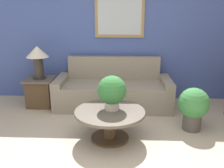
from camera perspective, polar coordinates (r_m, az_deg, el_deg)
The scene contains 7 objects.
wall_back at distance 5.17m, azimuth 1.44°, elevation 10.86°, with size 7.74×0.09×2.60m.
couch_main at distance 4.89m, azimuth 0.28°, elevation -1.60°, with size 2.21×0.91×0.93m.
coffee_table at distance 3.64m, azimuth -0.50°, elevation -7.88°, with size 1.01×1.01×0.44m.
side_table at distance 5.10m, azimuth -16.00°, elevation -1.69°, with size 0.55×0.55×0.55m.
table_lamp at distance 4.93m, azimuth -16.65°, elevation 6.07°, with size 0.42×0.42×0.63m.
potted_plant_on_table at distance 3.55m, azimuth -0.02°, elevation -1.67°, with size 0.42×0.42×0.50m.
potted_plant_floor at distance 4.09m, azimuth 18.09°, elevation -4.84°, with size 0.48×0.48×0.68m.
Camera 1 is at (0.10, -2.47, 1.84)m, focal length 40.00 mm.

